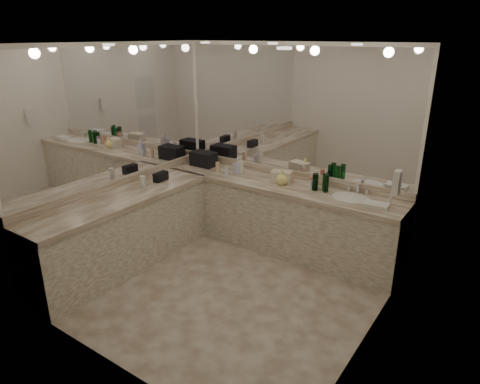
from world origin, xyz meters
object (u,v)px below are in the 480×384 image
Objects in this scene: soap_bottle_a at (241,165)px; soap_bottle_b at (238,166)px; cream_cosmetic_case at (281,177)px; black_toiletry_bag at (204,159)px; hand_towel at (377,205)px; soap_bottle_c at (282,177)px; sink at (351,199)px; wall_phone at (397,183)px.

soap_bottle_b is (-0.03, -0.02, -0.01)m from soap_bottle_a.
cream_cosmetic_case is at bearing 1.97° from soap_bottle_b.
black_toiletry_bag is at bearing 179.08° from soap_bottle_a.
cream_cosmetic_case is 0.99× the size of hand_towel.
cream_cosmetic_case is 1.16× the size of soap_bottle_b.
soap_bottle_b is at bearing 176.78° from hand_towel.
black_toiletry_bag is 1.34m from soap_bottle_c.
soap_bottle_b is at bearing -3.14° from black_toiletry_bag.
hand_towel is at bearing -3.98° from soap_bottle_a.
hand_towel is 1.37× the size of soap_bottle_c.
sink is at bearing -1.48° from soap_bottle_a.
black_toiletry_bag is 0.62m from soap_bottle_b.
hand_towel is 1.17× the size of soap_bottle_b.
black_toiletry_bag reaches higher than soap_bottle_c.
soap_bottle_a is (0.65, -0.01, 0.02)m from black_toiletry_bag.
wall_phone is 1.68m from cream_cosmetic_case.
soap_bottle_a is at bearing 166.09° from wall_phone.
sink is 1.83× the size of soap_bottle_a.
wall_phone is at bearing -11.01° from black_toiletry_bag.
soap_bottle_b is at bearing 179.39° from sink.
soap_bottle_b is (0.62, -0.03, 0.01)m from black_toiletry_bag.
soap_bottle_a is (-0.63, 0.00, 0.05)m from cream_cosmetic_case.
black_toiletry_bag is 1.39× the size of cream_cosmetic_case.
sink is 2.34× the size of soap_bottle_c.
hand_towel is (-0.28, 0.41, -0.43)m from wall_phone.
soap_bottle_a is 1.10× the size of soap_bottle_b.
soap_bottle_b is (-1.61, 0.02, 0.11)m from sink.
soap_bottle_c reaches higher than hand_towel.
black_toiletry_bag is at bearing 164.75° from cream_cosmetic_case.
sink is 2.23m from black_toiletry_bag.
soap_bottle_a is (-1.58, 0.04, 0.13)m from sink.
wall_phone is at bearing -13.16° from soap_bottle_b.
soap_bottle_c is (-1.22, 0.06, 0.07)m from hand_towel.
wall_phone reaches higher than sink.
cream_cosmetic_case is (-1.55, 0.54, -0.38)m from wall_phone.
sink is at bearing -0.61° from soap_bottle_b.
soap_bottle_a is at bearing 173.86° from soap_bottle_c.
sink is 0.90m from soap_bottle_c.
wall_phone is 1.09× the size of soap_bottle_b.
cream_cosmetic_case is 0.66m from soap_bottle_b.
soap_bottle_a is at bearing 165.18° from cream_cosmetic_case.
soap_bottle_b reaches higher than soap_bottle_c.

